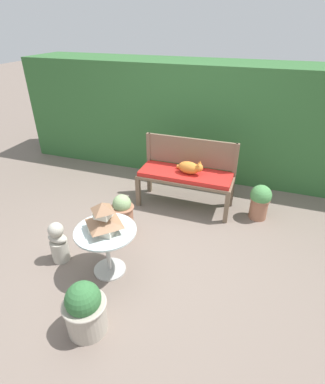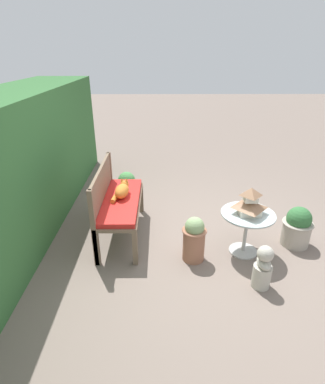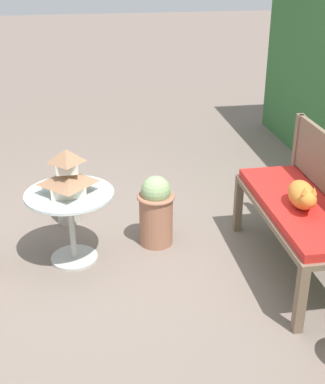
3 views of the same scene
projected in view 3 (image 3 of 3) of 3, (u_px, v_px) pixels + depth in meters
ground at (146, 271)px, 3.94m from camera, size 30.00×30.00×0.00m
garden_bench at (298, 213)px, 3.74m from camera, size 1.36×0.51×0.55m
cat at (303, 195)px, 3.61m from camera, size 0.41×0.24×0.21m
patio_table at (70, 208)px, 3.90m from camera, size 0.65×0.65×0.56m
pagoda_birdhouse at (68, 174)px, 3.78m from camera, size 0.33×0.33×0.34m
garden_bust at (68, 196)px, 4.52m from camera, size 0.24×0.20×0.51m
potted_plant_path_edge at (156, 210)px, 4.18m from camera, size 0.30×0.30×0.58m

